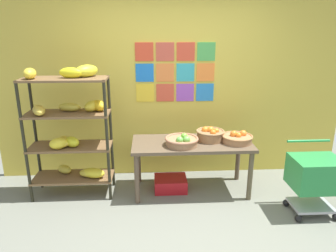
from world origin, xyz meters
TOP-DOWN VIEW (x-y plane):
  - ground at (0.00, 0.00)m, footprint 9.34×9.34m
  - back_wall_with_art at (0.00, 1.70)m, footprint 4.84×0.07m
  - banana_shelf_unit at (-1.25, 1.12)m, footprint 0.99×0.49m
  - display_table at (0.22, 1.11)m, footprint 1.49×0.67m
  - fruit_basket_right at (0.45, 1.16)m, footprint 0.36×0.36m
  - fruit_basket_left at (0.08, 0.99)m, footprint 0.41×0.41m
  - fruit_basket_back_right at (0.78, 1.07)m, footprint 0.39×0.39m
  - produce_crate_under_table at (-0.05, 1.14)m, footprint 0.42×0.33m
  - shopping_cart at (1.52, 0.49)m, footprint 0.53×0.47m

SIDE VIEW (x-z plane):
  - ground at x=0.00m, z-range 0.00..0.00m
  - produce_crate_under_table at x=-0.05m, z-range 0.00..0.17m
  - shopping_cart at x=1.52m, z-range 0.06..0.87m
  - display_table at x=0.22m, z-range 0.25..0.93m
  - fruit_basket_back_right at x=0.78m, z-range 0.66..0.80m
  - fruit_basket_left at x=0.08m, z-range 0.66..0.81m
  - fruit_basket_right at x=0.45m, z-range 0.66..0.84m
  - banana_shelf_unit at x=-1.25m, z-range 0.09..1.72m
  - back_wall_with_art at x=0.00m, z-range 0.00..2.73m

